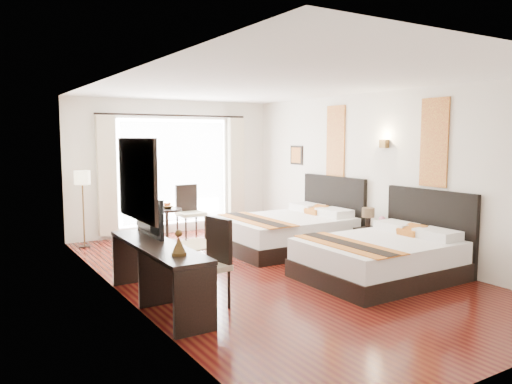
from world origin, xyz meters
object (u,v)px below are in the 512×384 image
bed_far (290,231)px  desk_chair (206,281)px  table_lamp (368,214)px  fruit_bowl (168,207)px  console_desk (158,275)px  side_table (167,226)px  bed_near (383,256)px  vase (382,226)px  television (143,217)px  floor_lamp (82,183)px  window_chair (191,222)px  nightstand (372,243)px

bed_far → desk_chair: size_ratio=2.13×
table_lamp → fruit_bowl: 3.79m
console_desk → side_table: size_ratio=3.32×
bed_near → console_desk: bed_near is taller
console_desk → bed_far: bearing=27.9°
console_desk → table_lamp: bearing=7.1°
vase → television: size_ratio=0.15×
vase → floor_lamp: 5.38m
bed_near → floor_lamp: (-3.21, 4.35, 0.88)m
bed_near → television: size_ratio=2.46×
window_chair → nightstand: bearing=31.7°
nightstand → fruit_bowl: size_ratio=2.52×
fruit_bowl → television: bearing=-117.4°
bed_far → table_lamp: 1.48m
bed_far → nightstand: (0.80, -1.28, -0.09)m
bed_near → bed_far: size_ratio=0.96×
bed_near → bed_far: bearing=91.1°
fruit_bowl → floor_lamp: bearing=164.6°
bed_far → desk_chair: 3.39m
console_desk → window_chair: window_chair is taller
nightstand → side_table: 3.88m
floor_lamp → nightstand: bearing=-40.3°
vase → floor_lamp: bearing=138.1°
desk_chair → fruit_bowl: size_ratio=5.28×
table_lamp → side_table: size_ratio=0.51×
fruit_bowl → vase: bearing=-51.6°
side_table → vase: bearing=-51.5°
desk_chair → window_chair: 4.18m
floor_lamp → side_table: size_ratio=2.15×
television → bed_far: bearing=-70.2°
desk_chair → console_desk: bearing=-48.0°
bed_near → fruit_bowl: bed_near is taller
bed_near → table_lamp: 1.38m
nightstand → fruit_bowl: bearing=130.1°
bed_far → desk_chair: bearing=-142.8°
floor_lamp → side_table: 1.75m
vase → desk_chair: bearing=-170.8°
bed_far → desk_chair: (-2.70, -2.05, -0.01)m
nightstand → television: bearing=177.7°
bed_near → bed_far: bed_far is taller
table_lamp → console_desk: (-3.95, -0.49, -0.35)m
nightstand → table_lamp: bearing=94.8°
vase → television: 3.99m
bed_far → vase: 1.71m
table_lamp → console_desk: 4.00m
desk_chair → floor_lamp: (-0.47, 4.14, 0.87)m
floor_lamp → side_table: (1.46, -0.41, -0.87)m
table_lamp → window_chair: size_ratio=0.31×
table_lamp → window_chair: bearing=122.7°
bed_near → desk_chair: 2.75m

